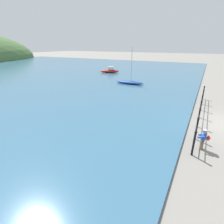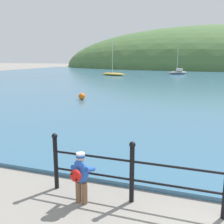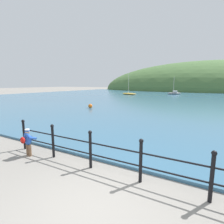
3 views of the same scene
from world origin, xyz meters
The scene contains 4 objects.
iron_railing centered at (0.50, 1.50, 0.64)m, with size 9.94×0.12×1.21m.
child_in_coat centered at (-3.65, 1.13, 0.61)m, with size 0.39×0.54×1.00m.
boat_nearest_quay centered at (14.73, 16.31, 0.43)m, with size 2.29×3.37×1.03m.
boat_far_right centered at (7.88, 9.71, 0.33)m, with size 1.03×3.54×4.26m.
Camera 1 is at (-11.92, 1.52, 4.63)m, focal length 28.00 mm.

